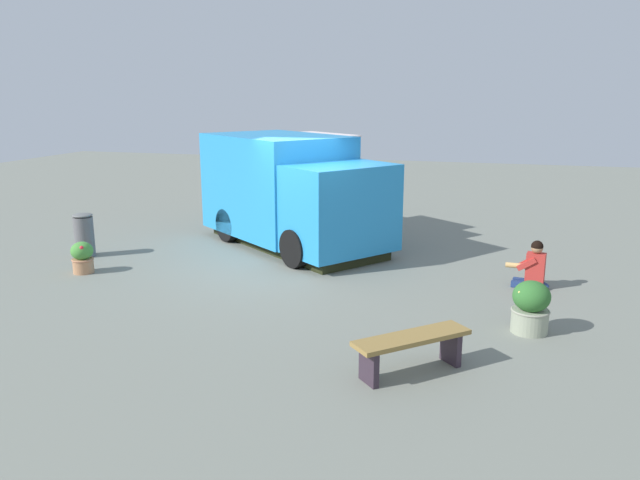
% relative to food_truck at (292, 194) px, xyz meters
% --- Properties ---
extents(ground_plane, '(40.00, 40.00, 0.00)m').
position_rel_food_truck_xyz_m(ground_plane, '(-1.52, -0.75, -1.18)').
color(ground_plane, slate).
extents(food_truck, '(4.69, 5.08, 2.46)m').
position_rel_food_truck_xyz_m(food_truck, '(0.00, 0.00, 0.00)').
color(food_truck, '#258BD2').
rests_on(food_truck, ground_plane).
extents(person_customer, '(0.52, 0.81, 0.87)m').
position_rel_food_truck_xyz_m(person_customer, '(-1.85, -5.14, -0.84)').
color(person_customer, navy).
rests_on(person_customer, ground_plane).
extents(planter_flowering_near, '(0.55, 0.55, 0.77)m').
position_rel_food_truck_xyz_m(planter_flowering_near, '(-4.07, -4.99, -0.79)').
color(planter_flowering_near, gray).
rests_on(planter_flowering_near, ground_plane).
extents(planter_flowering_far, '(0.42, 0.42, 0.62)m').
position_rel_food_truck_xyz_m(planter_flowering_far, '(-3.24, 3.19, -0.86)').
color(planter_flowering_far, '#AE7953').
rests_on(planter_flowering_far, ground_plane).
extents(plaza_bench, '(1.35, 1.40, 0.50)m').
position_rel_food_truck_xyz_m(plaza_bench, '(-5.88, -3.51, -0.81)').
color(plaza_bench, olive).
rests_on(plaza_bench, ground_plane).
extents(trash_bin, '(0.41, 0.41, 0.93)m').
position_rel_food_truck_xyz_m(trash_bin, '(-2.16, 3.93, -0.71)').
color(trash_bin, '#5C5B5E').
rests_on(trash_bin, ground_plane).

